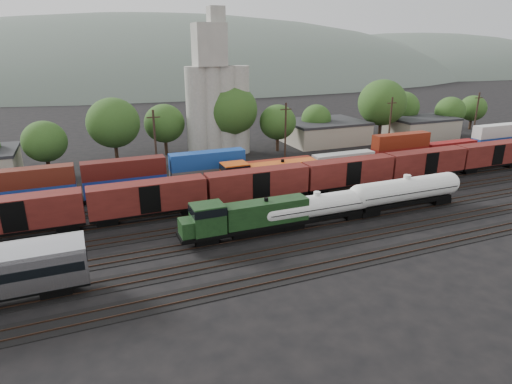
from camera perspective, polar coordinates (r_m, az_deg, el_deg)
name	(u,v)px	position (r m, az deg, el deg)	size (l,w,h in m)	color
ground	(276,215)	(58.22, 2.73, -3.12)	(600.00, 600.00, 0.00)	black
tracks	(276,215)	(58.20, 2.73, -3.08)	(180.00, 33.20, 0.20)	black
green_locomotive	(243,218)	(50.53, -1.80, -3.44)	(17.33, 3.06, 4.59)	black
tank_car_a	(316,207)	(54.60, 8.05, -1.97)	(16.21, 2.90, 4.25)	white
tank_car_b	(406,191)	(62.54, 19.32, 0.16)	(18.42, 3.30, 4.83)	white
orange_locomotive	(264,175)	(66.87, 1.02, 2.31)	(19.11, 3.19, 4.78)	black
boxcar_string	(305,178)	(64.40, 6.54, 1.91)	(184.40, 2.90, 4.20)	black
container_wall	(244,167)	(70.82, -1.59, 3.30)	(160.00, 2.60, 5.80)	black
grain_silo	(217,100)	(89.41, -5.19, 12.06)	(13.40, 5.00, 29.00)	#A5A297
industrial_sheds	(235,142)	(91.19, -2.87, 6.71)	(119.38, 17.26, 5.10)	#9E937F
tree_band	(201,120)	(89.61, -7.31, 9.55)	(160.27, 20.63, 14.43)	black
utility_poles	(224,139)	(76.07, -4.27, 7.03)	(122.20, 0.36, 12.00)	black
distant_hills	(151,109)	(315.20, -13.86, 10.67)	(860.00, 286.00, 130.00)	#59665B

